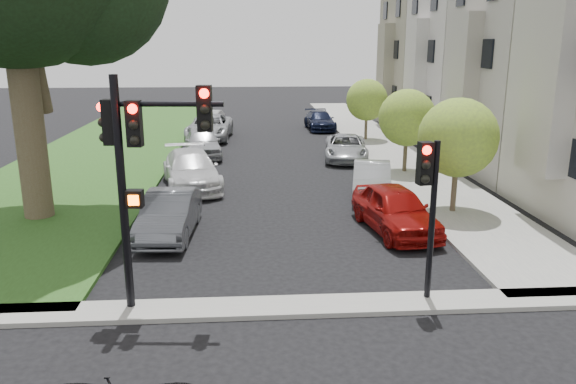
{
  "coord_description": "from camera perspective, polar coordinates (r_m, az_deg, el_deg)",
  "views": [
    {
      "loc": [
        -1.01,
        -9.77,
        5.95
      ],
      "look_at": [
        0.0,
        5.0,
        2.0
      ],
      "focal_mm": 35.0,
      "sensor_mm": 36.0,
      "label": 1
    }
  ],
  "objects": [
    {
      "name": "ground",
      "position": [
        11.49,
        1.78,
        -16.26
      ],
      "size": [
        140.0,
        140.0,
        0.0
      ],
      "primitive_type": "plane",
      "color": "black",
      "rests_on": "ground"
    },
    {
      "name": "grass_strip",
      "position": [
        35.2,
        -17.03,
        4.64
      ],
      "size": [
        8.0,
        44.0,
        0.12
      ],
      "primitive_type": "cube",
      "color": "#316423",
      "rests_on": "ground"
    },
    {
      "name": "sidewalk_right",
      "position": [
        35.15,
        8.93,
        5.1
      ],
      "size": [
        3.5,
        44.0,
        0.12
      ],
      "primitive_type": "cube",
      "color": "gray",
      "rests_on": "ground"
    },
    {
      "name": "sidewalk_cross",
      "position": [
        13.2,
        0.91,
        -11.56
      ],
      "size": [
        60.0,
        1.0,
        0.12
      ],
      "primitive_type": "cube",
      "color": "gray",
      "rests_on": "ground"
    },
    {
      "name": "house_b",
      "position": [
        28.65,
        25.08,
        15.56
      ],
      "size": [
        7.7,
        7.55,
        15.97
      ],
      "color": "gray",
      "rests_on": "ground"
    },
    {
      "name": "house_c",
      "position": [
        35.44,
        19.14,
        15.73
      ],
      "size": [
        7.7,
        7.55,
        15.97
      ],
      "color": "silver",
      "rests_on": "ground"
    },
    {
      "name": "house_d",
      "position": [
        42.48,
        15.14,
        15.76
      ],
      "size": [
        7.7,
        7.55,
        15.97
      ],
      "color": "gray",
      "rests_on": "ground"
    },
    {
      "name": "small_tree_a",
      "position": [
        20.42,
        16.89,
        5.29
      ],
      "size": [
        2.76,
        2.76,
        4.14
      ],
      "color": "#4F3E27",
      "rests_on": "ground"
    },
    {
      "name": "small_tree_b",
      "position": [
        26.51,
        12.0,
        7.38
      ],
      "size": [
        2.62,
        2.62,
        3.93
      ],
      "color": "#4F3E27",
      "rests_on": "ground"
    },
    {
      "name": "small_tree_c",
      "position": [
        35.23,
        8.02,
        9.24
      ],
      "size": [
        2.55,
        2.55,
        3.83
      ],
      "color": "#4F3E27",
      "rests_on": "ground"
    },
    {
      "name": "traffic_signal_main",
      "position": [
        12.45,
        -14.85,
        3.89
      ],
      "size": [
        2.6,
        0.68,
        5.32
      ],
      "color": "black",
      "rests_on": "ground"
    },
    {
      "name": "traffic_signal_secondary",
      "position": [
        13.03,
        14.08,
        0.0
      ],
      "size": [
        0.5,
        0.41,
        3.86
      ],
      "color": "black",
      "rests_on": "ground"
    },
    {
      "name": "car_parked_0",
      "position": [
        18.42,
        10.84,
        -1.73
      ],
      "size": [
        2.41,
        4.62,
        1.5
      ],
      "primitive_type": "imported",
      "rotation": [
        0.0,
        0.0,
        0.15
      ],
      "color": "maroon",
      "rests_on": "ground"
    },
    {
      "name": "car_parked_1",
      "position": [
        22.55,
        8.49,
        1.24
      ],
      "size": [
        2.23,
        4.32,
        1.36
      ],
      "primitive_type": "imported",
      "rotation": [
        0.0,
        0.0,
        -0.2
      ],
      "color": "#999BA0",
      "rests_on": "ground"
    },
    {
      "name": "car_parked_2",
      "position": [
        29.56,
        5.91,
        4.52
      ],
      "size": [
        2.78,
        4.92,
        1.3
      ],
      "primitive_type": "imported",
      "rotation": [
        0.0,
        0.0,
        -0.14
      ],
      "color": "#999BA0",
      "rests_on": "ground"
    },
    {
      "name": "car_parked_4",
      "position": [
        39.89,
        3.25,
        7.26
      ],
      "size": [
        2.0,
        4.54,
        1.3
      ],
      "primitive_type": "imported",
      "rotation": [
        0.0,
        0.0,
        0.04
      ],
      "color": "black",
      "rests_on": "ground"
    },
    {
      "name": "car_parked_5",
      "position": [
        18.12,
        -11.95,
        -2.24
      ],
      "size": [
        1.7,
        4.32,
        1.4
      ],
      "primitive_type": "imported",
      "rotation": [
        0.0,
        0.0,
        -0.05
      ],
      "color": "#3F4247",
      "rests_on": "ground"
    },
    {
      "name": "car_parked_6",
      "position": [
        24.03,
        -9.81,
        2.25
      ],
      "size": [
        3.17,
        5.61,
        1.53
      ],
      "primitive_type": "imported",
      "rotation": [
        0.0,
        0.0,
        0.2
      ],
      "color": "silver",
      "rests_on": "ground"
    },
    {
      "name": "car_parked_7",
      "position": [
        30.51,
        -8.67,
        5.0
      ],
      "size": [
        2.41,
        4.77,
        1.56
      ],
      "primitive_type": "imported",
      "rotation": [
        0.0,
        0.0,
        0.13
      ],
      "color": "#999BA0",
      "rests_on": "ground"
    },
    {
      "name": "car_parked_8",
      "position": [
        36.05,
        -7.98,
        6.54
      ],
      "size": [
        2.92,
        5.76,
        1.56
      ],
      "primitive_type": "imported",
      "rotation": [
        0.0,
        0.0,
        -0.06
      ],
      "color": "#999BA0",
      "rests_on": "ground"
    },
    {
      "name": "car_parked_9",
      "position": [
        40.12,
        -7.98,
        7.22
      ],
      "size": [
        2.01,
        4.21,
        1.33
      ],
      "primitive_type": "imported",
      "rotation": [
        0.0,
        0.0,
        -0.15
      ],
      "color": "silver",
      "rests_on": "ground"
    }
  ]
}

